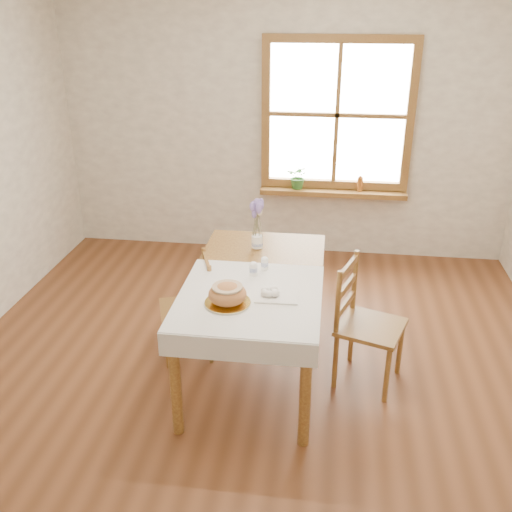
{
  "coord_description": "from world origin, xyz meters",
  "views": [
    {
      "loc": [
        0.46,
        -3.15,
        2.49
      ],
      "look_at": [
        0.0,
        0.3,
        0.9
      ],
      "focal_mm": 40.0,
      "sensor_mm": 36.0,
      "label": 1
    }
  ],
  "objects_px": {
    "chair_right": "(371,325)",
    "flower_vase": "(257,243)",
    "dining_table": "(256,287)",
    "bread_plate": "(228,303)",
    "chair_left": "(186,307)"
  },
  "relations": [
    {
      "from": "chair_right",
      "to": "flower_vase",
      "type": "height_order",
      "value": "chair_right"
    },
    {
      "from": "dining_table",
      "to": "chair_right",
      "type": "height_order",
      "value": "chair_right"
    },
    {
      "from": "dining_table",
      "to": "chair_right",
      "type": "distance_m",
      "value": 0.83
    },
    {
      "from": "bread_plate",
      "to": "chair_left",
      "type": "bearing_deg",
      "value": 127.91
    },
    {
      "from": "chair_right",
      "to": "dining_table",
      "type": "bearing_deg",
      "value": 105.96
    },
    {
      "from": "bread_plate",
      "to": "dining_table",
      "type": "bearing_deg",
      "value": 74.35
    },
    {
      "from": "chair_right",
      "to": "bread_plate",
      "type": "height_order",
      "value": "chair_right"
    },
    {
      "from": "chair_left",
      "to": "flower_vase",
      "type": "xyz_separation_m",
      "value": [
        0.49,
        0.35,
        0.4
      ]
    },
    {
      "from": "dining_table",
      "to": "flower_vase",
      "type": "relative_size",
      "value": 17.03
    },
    {
      "from": "chair_left",
      "to": "flower_vase",
      "type": "relative_size",
      "value": 8.47
    },
    {
      "from": "dining_table",
      "to": "bread_plate",
      "type": "relative_size",
      "value": 5.79
    },
    {
      "from": "chair_right",
      "to": "chair_left",
      "type": "bearing_deg",
      "value": 102.3
    },
    {
      "from": "dining_table",
      "to": "bread_plate",
      "type": "distance_m",
      "value": 0.45
    },
    {
      "from": "bread_plate",
      "to": "chair_right",
      "type": "bearing_deg",
      "value": 22.76
    },
    {
      "from": "chair_left",
      "to": "chair_right",
      "type": "xyz_separation_m",
      "value": [
        1.34,
        -0.16,
        0.05
      ]
    }
  ]
}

